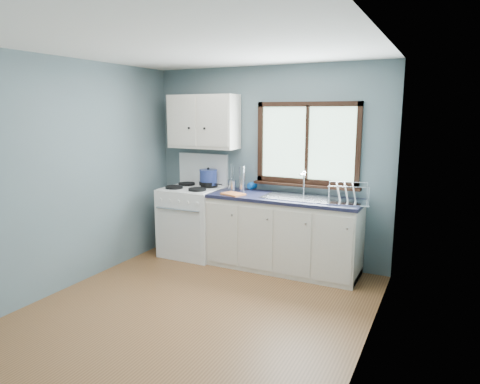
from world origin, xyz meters
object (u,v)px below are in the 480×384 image
at_px(sink, 298,203).
at_px(stockpot, 208,177).
at_px(gas_range, 193,219).
at_px(dish_rack, 347,198).
at_px(skillet, 208,183).
at_px(base_cabinets, 283,237).
at_px(thermos, 242,178).
at_px(utensil_crock, 232,185).

relative_size(sink, stockpot, 2.79).
height_order(gas_range, dish_rack, gas_range).
bearing_deg(sink, skillet, 175.32).
height_order(skillet, stockpot, stockpot).
bearing_deg(dish_rack, stockpot, 162.10).
relative_size(gas_range, base_cabinets, 0.74).
bearing_deg(dish_rack, thermos, 160.55).
bearing_deg(sink, stockpot, 174.62).
xyz_separation_m(base_cabinets, skillet, (-1.14, 0.11, 0.57)).
distance_m(sink, utensil_crock, 0.95).
relative_size(stockpot, dish_rack, 0.59).
xyz_separation_m(base_cabinets, stockpot, (-1.13, 0.12, 0.66)).
height_order(base_cabinets, stockpot, stockpot).
height_order(base_cabinets, skillet, skillet).
xyz_separation_m(utensil_crock, thermos, (0.14, 0.02, 0.09)).
distance_m(gas_range, thermos, 0.91).
xyz_separation_m(skillet, stockpot, (0.00, 0.02, 0.08)).
height_order(gas_range, thermos, gas_range).
bearing_deg(skillet, dish_rack, -2.72).
bearing_deg(dish_rack, skillet, 162.59).
distance_m(sink, skillet, 1.33).
xyz_separation_m(skillet, thermos, (0.51, 0.01, 0.10)).
height_order(utensil_crock, thermos, utensil_crock).
xyz_separation_m(base_cabinets, utensil_crock, (-0.76, 0.09, 0.58)).
height_order(skillet, dish_rack, dish_rack).
distance_m(skillet, thermos, 0.52).
relative_size(gas_range, stockpot, 4.52).
bearing_deg(sink, base_cabinets, 179.87).
height_order(base_cabinets, sink, sink).
relative_size(sink, utensil_crock, 2.44).
xyz_separation_m(base_cabinets, dish_rack, (0.76, -0.04, 0.57)).
bearing_deg(dish_rack, gas_range, 166.43).
bearing_deg(utensil_crock, sink, -5.66).
height_order(sink, stockpot, sink).
distance_m(sink, dish_rack, 0.60).
bearing_deg(gas_range, skillet, 36.93).
distance_m(base_cabinets, utensil_crock, 0.96).
relative_size(base_cabinets, sink, 2.20).
distance_m(stockpot, thermos, 0.51).
height_order(gas_range, skillet, gas_range).
height_order(sink, utensil_crock, utensil_crock).
height_order(stockpot, utensil_crock, utensil_crock).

